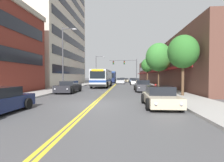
# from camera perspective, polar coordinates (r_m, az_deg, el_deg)

# --- Properties ---
(ground_plane) EXTENTS (240.00, 240.00, 0.00)m
(ground_plane) POSITION_cam_1_polar(r_m,az_deg,el_deg) (48.84, 1.73, -0.59)
(ground_plane) COLOR #4C4C4F
(sidewalk_left) EXTENTS (3.19, 106.00, 0.14)m
(sidewalk_left) POSITION_cam_1_polar(r_m,az_deg,el_deg) (49.65, -6.48, -0.48)
(sidewalk_left) COLOR #9E9B96
(sidewalk_left) RESTS_ON ground_plane
(sidewalk_right) EXTENTS (3.19, 106.00, 0.14)m
(sidewalk_right) POSITION_cam_1_polar(r_m,az_deg,el_deg) (49.05, 10.04, -0.52)
(sidewalk_right) COLOR #9E9B96
(sidewalk_right) RESTS_ON ground_plane
(centre_line) EXTENTS (0.34, 106.00, 0.01)m
(centre_line) POSITION_cam_1_polar(r_m,az_deg,el_deg) (48.84, 1.73, -0.58)
(centre_line) COLOR yellow
(centre_line) RESTS_ON ground_plane
(office_tower_left) EXTENTS (12.08, 23.05, 27.39)m
(office_tower_left) POSITION_cam_1_polar(r_m,az_deg,el_deg) (41.92, -21.02, 17.88)
(office_tower_left) COLOR beige
(office_tower_left) RESTS_ON ground_plane
(storefront_row_right) EXTENTS (9.10, 68.00, 7.52)m
(storefront_row_right) POSITION_cam_1_polar(r_m,az_deg,el_deg) (49.98, 16.72, 3.71)
(storefront_row_right) COLOR brown
(storefront_row_right) RESTS_ON ground_plane
(city_bus) EXTENTS (2.82, 11.16, 2.92)m
(city_bus) POSITION_cam_1_polar(r_m,az_deg,el_deg) (30.89, -3.14, 1.19)
(city_bus) COLOR silver
(city_bus) RESTS_ON ground_plane
(car_red_parked_left_near) EXTENTS (2.20, 4.78, 1.37)m
(car_red_parked_left_near) POSITION_cam_1_polar(r_m,az_deg,el_deg) (41.56, -4.70, -0.10)
(car_red_parked_left_near) COLOR maroon
(car_red_parked_left_near) RESTS_ON ground_plane
(car_charcoal_parked_left_mid) EXTENTS (2.09, 4.91, 1.33)m
(car_charcoal_parked_left_mid) POSITION_cam_1_polar(r_m,az_deg,el_deg) (20.67, -13.94, -1.93)
(car_charcoal_parked_left_mid) COLOR #232328
(car_charcoal_parked_left_mid) RESTS_ON ground_plane
(car_champagne_parked_right_foreground) EXTENTS (2.06, 4.24, 1.27)m
(car_champagne_parked_right_foreground) POSITION_cam_1_polar(r_m,az_deg,el_deg) (11.31, 15.45, -5.10)
(car_champagne_parked_right_foreground) COLOR beige
(car_champagne_parked_right_foreground) RESTS_ON ground_plane
(car_slate_blue_parked_right_mid) EXTENTS (2.15, 4.57, 1.37)m
(car_slate_blue_parked_right_mid) POSITION_cam_1_polar(r_m,az_deg,el_deg) (47.86, 6.87, 0.13)
(car_slate_blue_parked_right_mid) COLOR #475675
(car_slate_blue_parked_right_mid) RESTS_ON ground_plane
(car_dark_grey_parked_right_far) EXTENTS (2.03, 4.66, 1.41)m
(car_dark_grey_parked_right_far) POSITION_cam_1_polar(r_m,az_deg,el_deg) (22.19, 9.96, -1.60)
(car_dark_grey_parked_right_far) COLOR #38383D
(car_dark_grey_parked_right_far) RESTS_ON ground_plane
(car_white_parked_right_end) EXTENTS (2.15, 4.18, 1.38)m
(car_white_parked_right_end) POSITION_cam_1_polar(r_m,az_deg,el_deg) (38.31, 7.57, -0.27)
(car_white_parked_right_end) COLOR white
(car_white_parked_right_end) RESTS_ON ground_plane
(car_silver_moving_lead) EXTENTS (2.21, 4.57, 1.40)m
(car_silver_moving_lead) POSITION_cam_1_polar(r_m,az_deg,el_deg) (42.77, 2.80, -0.02)
(car_silver_moving_lead) COLOR #B7B7BC
(car_silver_moving_lead) RESTS_ON ground_plane
(car_beige_moving_second) EXTENTS (2.01, 4.72, 1.23)m
(car_beige_moving_second) POSITION_cam_1_polar(r_m,az_deg,el_deg) (54.64, 4.44, 0.26)
(car_beige_moving_second) COLOR #BCAD89
(car_beige_moving_second) RESTS_ON ground_plane
(car_black_moving_third) EXTENTS (2.09, 4.61, 1.31)m
(car_black_moving_third) POSITION_cam_1_polar(r_m,az_deg,el_deg) (61.57, 3.36, 0.46)
(car_black_moving_third) COLOR black
(car_black_moving_third) RESTS_ON ground_plane
(box_truck) EXTENTS (2.81, 6.78, 3.18)m
(box_truck) POSITION_cam_1_polar(r_m,az_deg,el_deg) (49.01, -0.37, 1.35)
(box_truck) COLOR #19234C
(box_truck) RESTS_ON ground_plane
(traffic_signal_mast) EXTENTS (7.31, 0.38, 6.40)m
(traffic_signal_mast) POSITION_cam_1_polar(r_m,az_deg,el_deg) (46.47, 4.92, 4.98)
(traffic_signal_mast) COLOR #47474C
(traffic_signal_mast) RESTS_ON ground_plane
(street_lamp_left_near) EXTENTS (1.79, 0.28, 7.68)m
(street_lamp_left_near) POSITION_cam_1_polar(r_m,az_deg,el_deg) (21.82, -15.20, 8.48)
(street_lamp_left_near) COLOR #47474C
(street_lamp_left_near) RESTS_ON ground_plane
(street_lamp_left_far) EXTENTS (2.33, 0.28, 7.07)m
(street_lamp_left_far) POSITION_cam_1_polar(r_m,az_deg,el_deg) (45.28, -4.78, 4.64)
(street_lamp_left_far) COLOR #47474C
(street_lamp_left_far) RESTS_ON ground_plane
(street_tree_right_near) EXTENTS (2.73, 2.73, 5.46)m
(street_tree_right_near) POSITION_cam_1_polar(r_m,az_deg,el_deg) (17.24, 22.19, 8.78)
(street_tree_right_near) COLOR brown
(street_tree_right_near) RESTS_ON sidewalk_right
(street_tree_right_mid) EXTENTS (3.60, 3.60, 6.38)m
(street_tree_right_mid) POSITION_cam_1_polar(r_m,az_deg,el_deg) (25.49, 14.99, 7.50)
(street_tree_right_mid) COLOR brown
(street_tree_right_mid) RESTS_ON sidewalk_right
(street_tree_right_far) EXTENTS (2.65, 2.65, 5.54)m
(street_tree_right_far) POSITION_cam_1_polar(r_m,az_deg,el_deg) (38.40, 11.48, 5.04)
(street_tree_right_far) COLOR brown
(street_tree_right_far) RESTS_ON sidewalk_right
(fire_hydrant) EXTENTS (0.35, 0.27, 0.79)m
(fire_hydrant) POSITION_cam_1_polar(r_m,az_deg,el_deg) (22.57, 14.01, -1.90)
(fire_hydrant) COLOR red
(fire_hydrant) RESTS_ON sidewalk_right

